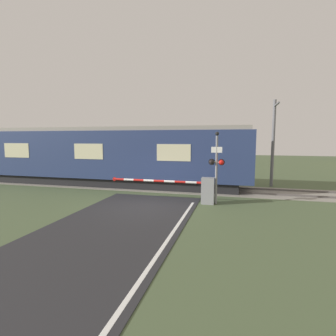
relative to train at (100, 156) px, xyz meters
The scene contains 6 objects.
ground_plane 6.80m from the train, 42.93° to the right, with size 80.00×80.00×0.00m, color #475638.
track_bed 5.15m from the train, ahead, with size 36.00×3.20×0.13m.
train is the anchor object (origin of this frame).
crossing_barrier 8.11m from the train, 25.15° to the right, with size 5.28×0.44×1.27m.
signal_post 8.67m from the train, 22.67° to the right, with size 0.76×0.26×3.44m.
catenary_pole 11.43m from the train, 11.37° to the left, with size 0.20×1.90×5.57m.
Camera 1 is at (4.13, -11.39, 3.14)m, focal length 28.00 mm.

